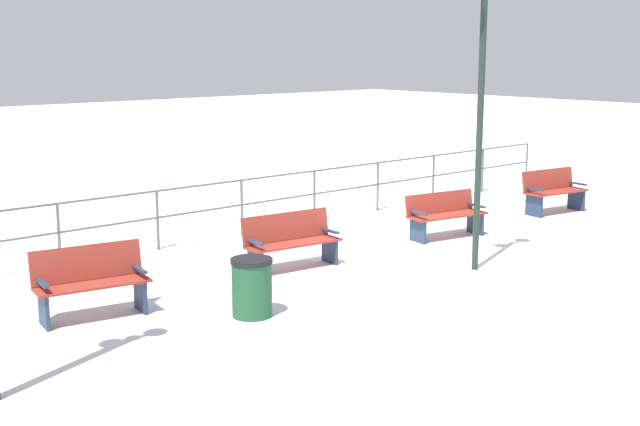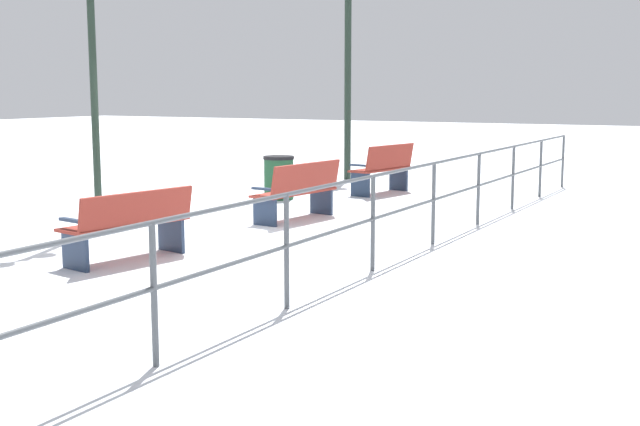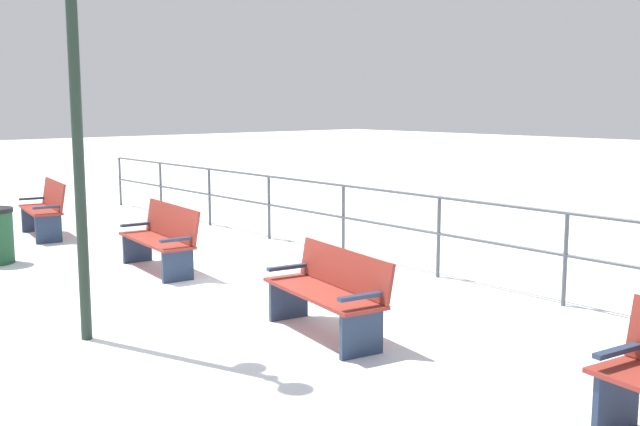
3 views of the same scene
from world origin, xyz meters
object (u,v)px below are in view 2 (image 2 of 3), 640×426
at_px(trash_bin, 279,177).
at_px(bench_second, 299,190).
at_px(bench_third, 129,224).
at_px(bench_nearest, 384,168).
at_px(lamppost_near, 348,37).

bearing_deg(trash_bin, bench_second, 128.67).
relative_size(bench_third, trash_bin, 2.09).
bearing_deg(bench_nearest, trash_bin, 60.18).
relative_size(bench_second, lamppost_near, 0.36).
relative_size(bench_third, lamppost_near, 0.36).
distance_m(lamppost_near, trash_bin, 4.60).
height_order(bench_second, lamppost_near, lamppost_near).
height_order(bench_second, bench_third, bench_second).
relative_size(bench_nearest, bench_second, 0.92).
distance_m(bench_second, bench_third, 3.63).
xyz_separation_m(bench_second, bench_third, (0.17, 3.63, -0.02)).
height_order(lamppost_near, trash_bin, lamppost_near).
distance_m(bench_third, lamppost_near, 9.83).
distance_m(bench_nearest, bench_second, 3.63).
bearing_deg(lamppost_near, bench_nearest, 131.90).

